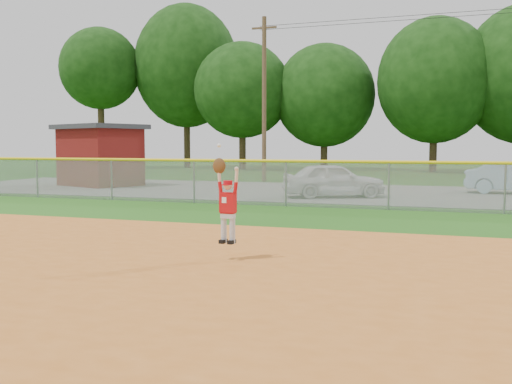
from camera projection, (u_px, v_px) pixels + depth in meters
The scene contains 9 objects.
ground at pixel (318, 283), 8.38m from camera, with size 120.00×120.00×0.00m, color #205212.
clay_infield at pixel (250, 351), 5.55m from camera, with size 24.00×16.00×0.04m, color #BA6321.
parking_strip at pixel (403, 194), 23.47m from camera, with size 44.00×10.00×0.03m, color slate.
car_white_a at pixel (333, 180), 21.87m from camera, with size 1.57×3.89×1.33m, color white.
utility_shed at pixel (100, 155), 28.13m from camera, with size 4.90×4.40×3.03m.
outfield_fence at pixel (389, 182), 17.74m from camera, with size 40.06×0.10×1.55m.
power_lines at pixel (435, 92), 28.42m from camera, with size 19.40×0.24×9.00m.
tree_line at pixel (441, 72), 43.20m from camera, with size 62.37×13.00×14.43m.
ballplayer at pixel (227, 201), 9.83m from camera, with size 0.49×0.21×1.72m.
Camera 1 is at (1.80, -8.09, 2.02)m, focal length 40.00 mm.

